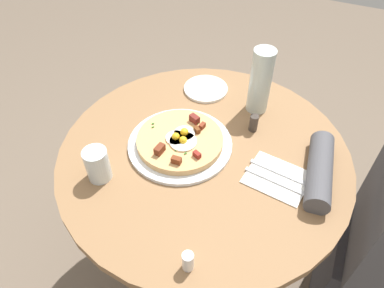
{
  "coord_description": "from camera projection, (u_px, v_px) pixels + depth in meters",
  "views": [
    {
      "loc": [
        0.7,
        0.27,
        1.54
      ],
      "look_at": [
        0.0,
        -0.04,
        0.75
      ],
      "focal_mm": 33.69,
      "sensor_mm": 36.0,
      "label": 1
    }
  ],
  "objects": [
    {
      "name": "ground_plane",
      "position": [
        200.0,
        262.0,
        1.63
      ],
      "size": [
        6.0,
        6.0,
        0.0
      ],
      "primitive_type": "plane",
      "color": "#6B5B4C"
    },
    {
      "name": "dining_table",
      "position": [
        203.0,
        186.0,
        1.23
      ],
      "size": [
        0.89,
        0.89,
        0.73
      ],
      "color": "olive",
      "rests_on": "ground_plane"
    },
    {
      "name": "pizza_plate",
      "position": [
        180.0,
        144.0,
        1.12
      ],
      "size": [
        0.32,
        0.32,
        0.01
      ],
      "primitive_type": "cylinder",
      "color": "white",
      "rests_on": "dining_table"
    },
    {
      "name": "breakfast_pizza",
      "position": [
        180.0,
        140.0,
        1.1
      ],
      "size": [
        0.27,
        0.27,
        0.05
      ],
      "color": "tan",
      "rests_on": "pizza_plate"
    },
    {
      "name": "bread_plate",
      "position": [
        206.0,
        89.0,
        1.32
      ],
      "size": [
        0.16,
        0.16,
        0.01
      ],
      "primitive_type": "cylinder",
      "color": "white",
      "rests_on": "dining_table"
    },
    {
      "name": "napkin",
      "position": [
        277.0,
        178.0,
        1.03
      ],
      "size": [
        0.16,
        0.19,
        0.0
      ],
      "primitive_type": "cube",
      "rotation": [
        0.0,
        0.0,
        1.44
      ],
      "color": "white",
      "rests_on": "dining_table"
    },
    {
      "name": "fork",
      "position": [
        275.0,
        181.0,
        1.02
      ],
      "size": [
        0.04,
        0.18,
        0.0
      ],
      "primitive_type": "cube",
      "rotation": [
        0.0,
        0.0,
        1.44
      ],
      "color": "silver",
      "rests_on": "napkin"
    },
    {
      "name": "knife",
      "position": [
        280.0,
        173.0,
        1.04
      ],
      "size": [
        0.04,
        0.18,
        0.0
      ],
      "primitive_type": "cube",
      "rotation": [
        0.0,
        0.0,
        1.44
      ],
      "color": "silver",
      "rests_on": "napkin"
    },
    {
      "name": "water_glass",
      "position": [
        97.0,
        165.0,
        1.0
      ],
      "size": [
        0.07,
        0.07,
        0.1
      ],
      "primitive_type": "cylinder",
      "color": "silver",
      "rests_on": "dining_table"
    },
    {
      "name": "water_bottle",
      "position": [
        260.0,
        81.0,
        1.17
      ],
      "size": [
        0.07,
        0.07,
        0.23
      ],
      "primitive_type": "cylinder",
      "color": "silver",
      "rests_on": "dining_table"
    },
    {
      "name": "salt_shaker",
      "position": [
        188.0,
        261.0,
        0.83
      ],
      "size": [
        0.03,
        0.03,
        0.06
      ],
      "primitive_type": "cylinder",
      "color": "white",
      "rests_on": "dining_table"
    },
    {
      "name": "pepper_shaker",
      "position": [
        254.0,
        123.0,
        1.15
      ],
      "size": [
        0.03,
        0.03,
        0.06
      ],
      "primitive_type": "cylinder",
      "color": "#3F3833",
      "rests_on": "dining_table"
    }
  ]
}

